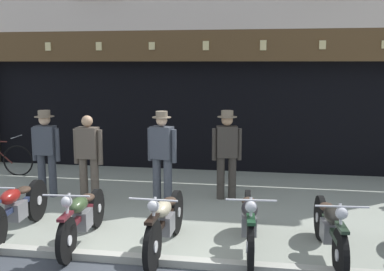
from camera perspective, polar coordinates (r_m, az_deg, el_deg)
shop_facade at (r=12.35m, az=3.06°, el=5.35°), size 12.12×4.42×6.49m
motorcycle_left at (r=7.26m, az=-21.37°, el=-8.55°), size 0.62×2.04×0.94m
motorcycle_center_left at (r=6.70m, az=-13.72°, el=-9.86°), size 0.62×1.92×0.90m
motorcycle_center at (r=6.28m, az=-3.42°, el=-10.75°), size 0.62×1.99×0.93m
motorcycle_center_right at (r=6.29m, az=7.22°, el=-10.72°), size 0.62×2.00×0.93m
motorcycle_right at (r=6.32m, az=17.05°, el=-11.08°), size 0.62×1.97×0.92m
salesman_left at (r=9.08m, az=-17.99°, el=-1.60°), size 0.56×0.37×1.68m
shopkeeper_center at (r=8.41m, az=-12.98°, el=-2.47°), size 0.56×0.26×1.64m
salesman_right at (r=7.97m, az=-3.81°, el=-2.43°), size 0.55×0.33×1.74m
assistant_far_right at (r=8.50m, az=4.42°, el=-1.83°), size 0.55×0.37×1.69m
advert_board_near at (r=11.50m, az=-12.48°, el=4.82°), size 0.83×0.03×1.11m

